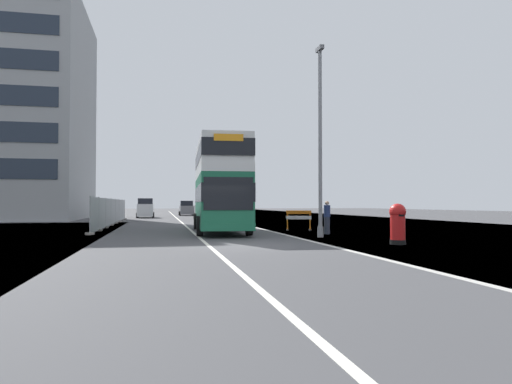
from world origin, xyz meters
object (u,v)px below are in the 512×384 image
object	(u,v)px
car_oncoming_near	(205,209)
double_decker_bus	(220,185)
pedestrian_at_kerb	(327,217)
lamppost_foreground	(320,146)
red_pillar_postbox	(398,222)
car_receding_far	(186,209)
car_receding_mid	(145,209)
roadworks_barrier	(299,218)

from	to	relation	value
car_oncoming_near	double_decker_bus	bearing A→B (deg)	-92.83
car_oncoming_near	pedestrian_at_kerb	world-z (taller)	car_oncoming_near
lamppost_foreground	car_oncoming_near	size ratio (longest dim) A/B	2.25
red_pillar_postbox	pedestrian_at_kerb	world-z (taller)	pedestrian_at_kerb
car_receding_far	pedestrian_at_kerb	xyz separation A→B (m)	(5.10, -40.39, -0.06)
lamppost_foreground	car_receding_far	distance (m)	42.74
car_receding_mid	double_decker_bus	bearing A→B (deg)	-80.16
car_receding_mid	car_receding_far	bearing A→B (deg)	59.83
lamppost_foreground	car_receding_mid	size ratio (longest dim) A/B	2.03
car_receding_mid	car_oncoming_near	bearing A→B (deg)	-58.37
car_oncoming_near	red_pillar_postbox	bearing A→B (deg)	-80.12
roadworks_barrier	pedestrian_at_kerb	xyz separation A→B (m)	(0.56, -3.25, 0.13)
red_pillar_postbox	pedestrian_at_kerb	bearing A→B (deg)	95.24
car_receding_far	red_pillar_postbox	bearing A→B (deg)	-83.07
car_receding_mid	red_pillar_postbox	bearing A→B (deg)	-74.06
roadworks_barrier	pedestrian_at_kerb	bearing A→B (deg)	-80.24
double_decker_bus	roadworks_barrier	xyz separation A→B (m)	(4.73, 0.20, -1.89)
pedestrian_at_kerb	roadworks_barrier	bearing A→B (deg)	99.76
roadworks_barrier	car_receding_far	size ratio (longest dim) A/B	0.36
red_pillar_postbox	lamppost_foreground	bearing A→B (deg)	111.24
double_decker_bus	lamppost_foreground	bearing A→B (deg)	-50.42
roadworks_barrier	pedestrian_at_kerb	world-z (taller)	pedestrian_at_kerb
lamppost_foreground	car_receding_mid	xyz separation A→B (m)	(-9.15, 33.58, -3.30)
car_receding_mid	pedestrian_at_kerb	size ratio (longest dim) A/B	2.59
roadworks_barrier	car_receding_far	xyz separation A→B (m)	(-4.54, 37.14, 0.20)
lamppost_foreground	pedestrian_at_kerb	size ratio (longest dim) A/B	5.26
lamppost_foreground	car_oncoming_near	world-z (taller)	lamppost_foreground
car_receding_far	pedestrian_at_kerb	world-z (taller)	car_receding_far
red_pillar_postbox	car_oncoming_near	xyz separation A→B (m)	(-4.94, 28.33, 0.16)
roadworks_barrier	car_oncoming_near	xyz separation A→B (m)	(-3.80, 18.75, 0.30)
red_pillar_postbox	roadworks_barrier	xyz separation A→B (m)	(-1.14, 9.58, -0.13)
car_oncoming_near	car_receding_mid	size ratio (longest dim) A/B	0.90
pedestrian_at_kerb	lamppost_foreground	bearing A→B (deg)	-118.29
pedestrian_at_kerb	car_oncoming_near	bearing A→B (deg)	101.20
red_pillar_postbox	roadworks_barrier	world-z (taller)	red_pillar_postbox
lamppost_foreground	car_receding_far	bearing A→B (deg)	95.40
roadworks_barrier	car_receding_mid	xyz separation A→B (m)	(-9.68, 28.30, 0.30)
car_oncoming_near	roadworks_barrier	bearing A→B (deg)	-78.56
double_decker_bus	pedestrian_at_kerb	size ratio (longest dim) A/B	6.10
double_decker_bus	pedestrian_at_kerb	world-z (taller)	double_decker_bus
lamppost_foreground	car_receding_mid	bearing A→B (deg)	105.24
car_receding_far	lamppost_foreground	bearing A→B (deg)	-84.60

